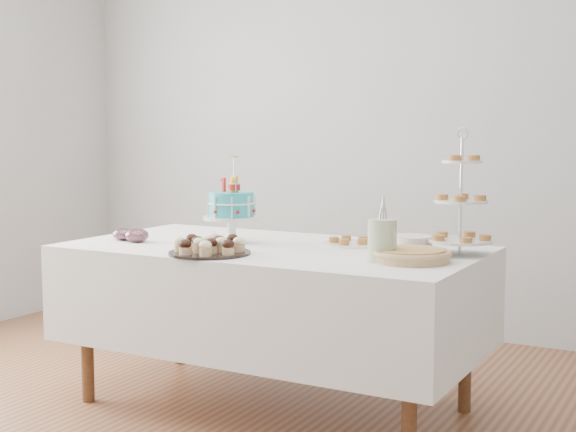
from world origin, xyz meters
The scene contains 12 objects.
floor centered at (0.00, 0.00, 0.00)m, with size 5.00×5.00×0.00m, color brown.
walls centered at (0.00, 0.00, 1.35)m, with size 5.04×4.04×2.70m.
table centered at (0.00, 0.30, 0.54)m, with size 1.92×1.02×0.77m.
birthday_cake centered at (-0.23, 0.31, 0.88)m, with size 0.27×0.27×0.42m.
cupcake_tray centered at (-0.12, -0.04, 0.81)m, with size 0.36×0.36×0.08m.
pie centered at (0.72, 0.19, 0.80)m, with size 0.33×0.33×0.05m.
tiered_stand centered at (0.84, 0.48, 1.00)m, with size 0.28×0.28×0.55m.
plate_stack centered at (0.63, 0.44, 0.81)m, with size 0.19×0.19×0.07m.
pastry_plate centered at (0.31, 0.50, 0.79)m, with size 0.26×0.26×0.04m.
jam_bowl_a centered at (-0.64, 0.10, 0.80)m, with size 0.12×0.12×0.07m.
jam_bowl_b centered at (-0.75, 0.12, 0.80)m, with size 0.10×0.10×0.06m.
utensil_pitcher centered at (0.62, 0.13, 0.86)m, with size 0.13×0.12×0.27m.
Camera 1 is at (1.85, -2.91, 1.30)m, focal length 50.00 mm.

